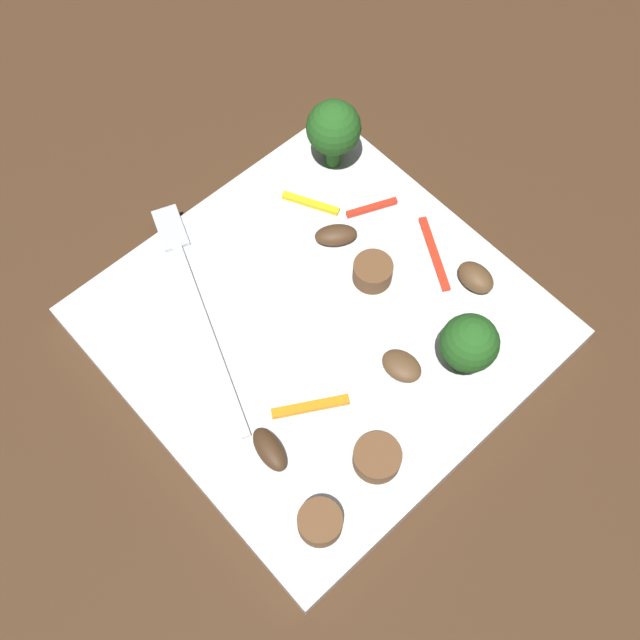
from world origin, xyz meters
name	(u,v)px	position (x,y,z in m)	size (l,w,h in m)	color
ground_plane	(320,331)	(0.00, 0.00, 0.00)	(1.40, 1.40, 0.00)	#422B19
plate	(320,326)	(0.00, 0.00, 0.01)	(0.25, 0.25, 0.02)	white
fork	(195,296)	(0.07, 0.05, 0.02)	(0.17, 0.08, 0.00)	silver
broccoli_floret_0	(334,129)	(0.09, -0.09, 0.05)	(0.04, 0.04, 0.06)	#296420
broccoli_floret_1	(469,344)	(-0.08, -0.04, 0.05)	(0.04, 0.04, 0.05)	#296420
sausage_slice_0	(374,273)	(0.00, -0.05, 0.02)	(0.03, 0.03, 0.02)	brown
sausage_slice_1	(377,458)	(-0.09, 0.04, 0.02)	(0.03, 0.03, 0.01)	brown
sausage_slice_2	(320,522)	(-0.10, 0.09, 0.02)	(0.03, 0.03, 0.02)	brown
mushroom_0	(336,235)	(0.04, -0.05, 0.02)	(0.03, 0.02, 0.01)	#4C331E
mushroom_1	(402,366)	(-0.06, -0.01, 0.02)	(0.03, 0.02, 0.01)	brown
mushroom_2	(270,449)	(-0.05, 0.08, 0.02)	(0.03, 0.01, 0.01)	#422B19
mushroom_3	(476,277)	(-0.05, -0.10, 0.02)	(0.03, 0.02, 0.01)	brown
pepper_strip_0	(372,208)	(0.04, -0.09, 0.02)	(0.04, 0.00, 0.00)	red
pepper_strip_1	(310,407)	(-0.04, 0.05, 0.02)	(0.05, 0.01, 0.00)	orange
pepper_strip_2	(434,253)	(-0.02, -0.09, 0.02)	(0.06, 0.01, 0.00)	red
pepper_strip_3	(311,203)	(0.07, -0.06, 0.02)	(0.04, 0.01, 0.00)	yellow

